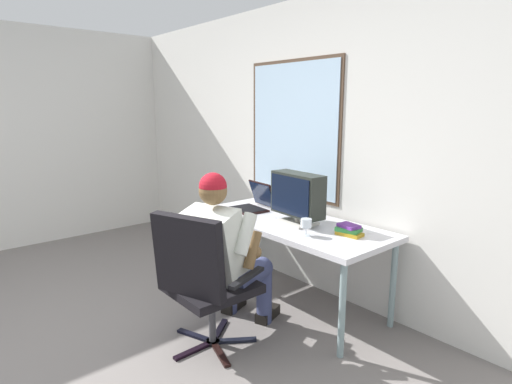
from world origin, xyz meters
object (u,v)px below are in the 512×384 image
Objects in this scene: crt_monitor at (297,195)px; book_stack at (349,230)px; laptop at (254,202)px; person_seated at (224,252)px; desk at (290,227)px; office_chair at (201,276)px; wine_glass at (306,224)px.

book_stack is at bearing 8.20° from crt_monitor.
laptop is 1.76× the size of book_stack.
person_seated reaches higher than crt_monitor.
office_chair is at bearing -81.46° from desk.
crt_monitor is at bearing -171.80° from book_stack.
wine_glass is (0.36, -0.20, 0.14)m from desk.
person_seated is 3.31× the size of laptop.
person_seated reaches higher than office_chair.
book_stack is (0.19, 0.25, -0.05)m from wine_glass.
crt_monitor is 0.61m from laptop.
office_chair is 0.84m from wine_glass.
book_stack is (0.41, 1.03, 0.21)m from office_chair.
office_chair is 1.21m from laptop.
laptop is at bearing 175.91° from crt_monitor.
book_stack is at bearing 57.95° from person_seated.
person_seated is 0.95m from laptop.
wine_glass is at bearing -127.19° from book_stack.
book_stack is (1.05, 0.03, -0.03)m from laptop.
desk is at bearing 98.54° from office_chair.
wine_glass is at bearing -28.43° from desk.
desk is 13.50× the size of wine_glass.
office_chair reaches higher than laptop.
office_chair is 1.04m from crt_monitor.
laptop is at bearing 126.69° from person_seated.
wine_glass is at bearing 60.68° from person_seated.
laptop is (-0.58, 0.04, -0.17)m from crt_monitor.
laptop is (-0.56, 0.75, 0.15)m from person_seated.
person_seated is at bearing -84.61° from desk.
person_seated is 5.82× the size of book_stack.
office_chair is 2.03× the size of crt_monitor.
person_seated reaches higher than wine_glass.
person_seated reaches higher than laptop.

